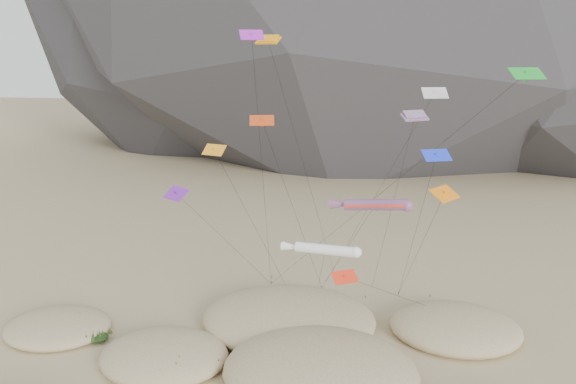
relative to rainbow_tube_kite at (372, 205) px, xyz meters
name	(u,v)px	position (x,y,z in m)	size (l,w,h in m)	color
dunes	(272,377)	(-7.41, -8.16, -12.15)	(49.61, 35.48, 4.08)	#CCB789
dune_grass	(290,382)	(-5.88, -8.83, -12.03)	(41.91, 29.16, 1.53)	black
kite_stakes	(347,292)	(-2.19, 9.90, -12.74)	(18.53, 6.07, 0.30)	#3F2D1E
rainbow_tube_kite	(372,205)	(0.00, 0.00, 0.00)	(8.23, 13.94, 13.70)	#FF3C1A
white_tube_kite	(322,249)	(-3.93, -4.17, -2.72)	(6.72, 16.69, 10.86)	white
orange_parafoil	(269,44)	(-9.62, 4.46, 13.33)	(7.49, 9.40, 27.07)	orange
multi_parafoil	(414,118)	(3.31, 2.63, 7.15)	(4.20, 10.46, 20.73)	#F91A35
delta_kites	(348,151)	(-2.14, -1.61, 4.92)	(30.71, 19.23, 27.31)	purple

